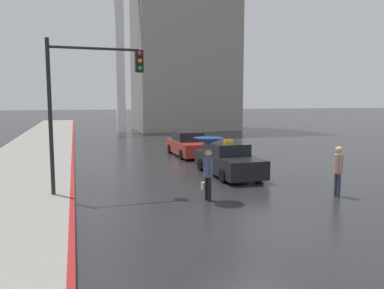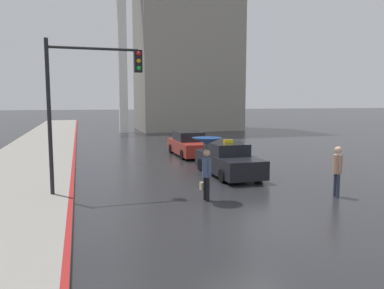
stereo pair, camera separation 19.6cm
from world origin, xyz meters
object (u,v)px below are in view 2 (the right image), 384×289
(pedestrian_with_umbrella, at_px, (207,151))
(monument_cross, at_px, (122,24))
(sedan_red, at_px, (189,145))
(traffic_light, at_px, (87,89))
(taxi, at_px, (228,160))
(pedestrian_man, at_px, (337,167))

(pedestrian_with_umbrella, xyz_separation_m, monument_cross, (0.55, 29.76, 10.02))
(sedan_red, xyz_separation_m, pedestrian_with_umbrella, (-2.53, -10.75, 1.07))
(sedan_red, distance_m, monument_cross, 22.10)
(traffic_light, relative_size, monument_cross, 0.27)
(pedestrian_with_umbrella, relative_size, traffic_light, 0.40)
(taxi, height_order, sedan_red, taxi)
(traffic_light, bearing_deg, taxi, 19.47)
(sedan_red, bearing_deg, taxi, 89.54)
(taxi, bearing_deg, sedan_red, -90.46)
(pedestrian_with_umbrella, distance_m, pedestrian_man, 4.83)
(taxi, height_order, pedestrian_man, pedestrian_man)
(taxi, distance_m, traffic_light, 7.48)
(sedan_red, height_order, traffic_light, traffic_light)
(pedestrian_with_umbrella, distance_m, traffic_light, 4.81)
(taxi, distance_m, pedestrian_with_umbrella, 4.90)
(taxi, relative_size, pedestrian_man, 2.56)
(sedan_red, relative_size, pedestrian_with_umbrella, 2.11)
(traffic_light, xyz_separation_m, monument_cross, (4.44, 27.92, 7.88))
(sedan_red, relative_size, traffic_light, 0.84)
(taxi, distance_m, monument_cross, 28.03)
(taxi, bearing_deg, monument_cross, -85.71)
(sedan_red, height_order, pedestrian_man, pedestrian_man)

